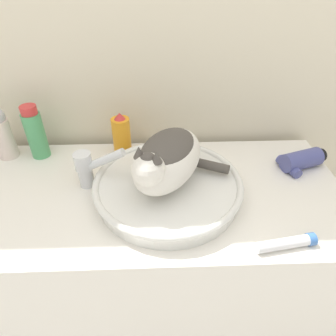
% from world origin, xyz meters
% --- Properties ---
extents(wall_back, '(8.00, 0.05, 2.40)m').
position_xyz_m(wall_back, '(0.00, 0.60, 1.20)').
color(wall_back, beige).
rests_on(wall_back, ground_plane).
extents(vanity_counter, '(1.17, 0.55, 0.88)m').
position_xyz_m(vanity_counter, '(0.00, 0.27, 0.44)').
color(vanity_counter, white).
rests_on(vanity_counter, ground_plane).
extents(sink_basin, '(0.43, 0.43, 0.06)m').
position_xyz_m(sink_basin, '(0.04, 0.25, 0.91)').
color(sink_basin, silver).
rests_on(sink_basin, vanity_counter).
extents(cat, '(0.32, 0.32, 0.17)m').
position_xyz_m(cat, '(0.04, 0.25, 1.02)').
color(cat, silver).
rests_on(cat, sink_basin).
extents(faucet, '(0.16, 0.07, 0.15)m').
position_xyz_m(faucet, '(-0.19, 0.30, 0.95)').
color(faucet, silver).
rests_on(faucet, vanity_counter).
extents(mouthwash_bottle, '(0.06, 0.06, 0.19)m').
position_xyz_m(mouthwash_bottle, '(-0.40, 0.48, 0.97)').
color(mouthwash_bottle, '#4CA366').
rests_on(mouthwash_bottle, vanity_counter).
extents(spray_bottle_trigger, '(0.06, 0.06, 0.16)m').
position_xyz_m(spray_bottle_trigger, '(-0.11, 0.48, 0.95)').
color(spray_bottle_trigger, orange).
rests_on(spray_bottle_trigger, vanity_counter).
extents(lotion_bottle_white, '(0.07, 0.07, 0.18)m').
position_xyz_m(lotion_bottle_white, '(-0.51, 0.48, 0.97)').
color(lotion_bottle_white, silver).
rests_on(lotion_bottle_white, vanity_counter).
extents(cream_tube, '(0.16, 0.05, 0.03)m').
position_xyz_m(cream_tube, '(0.33, 0.05, 0.89)').
color(cream_tube, silver).
rests_on(cream_tube, vanity_counter).
extents(hair_dryer, '(0.16, 0.12, 0.06)m').
position_xyz_m(hair_dryer, '(0.49, 0.37, 0.91)').
color(hair_dryer, '#474C8C').
rests_on(hair_dryer, vanity_counter).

